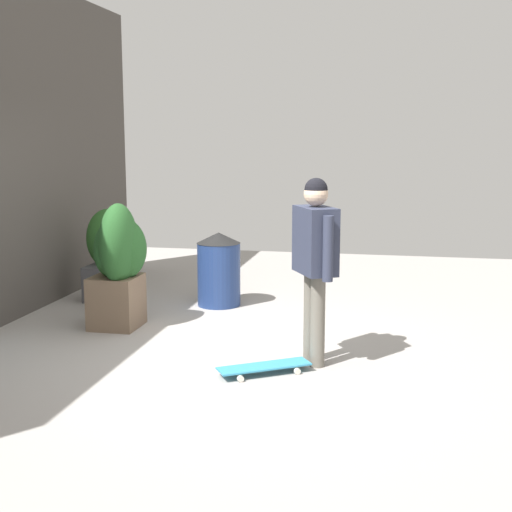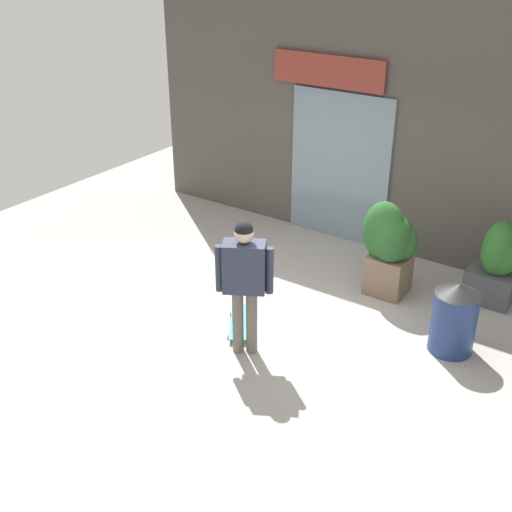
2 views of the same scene
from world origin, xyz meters
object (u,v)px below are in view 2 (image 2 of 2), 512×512
(planter_box_right, at_px, (390,244))
(trash_bin, at_px, (454,317))
(planter_box_left, at_px, (496,262))
(skateboarder, at_px, (244,275))
(skateboard, at_px, (239,322))

(planter_box_right, distance_m, trash_bin, 1.44)
(planter_box_left, height_order, trash_bin, planter_box_left)
(skateboarder, xyz_separation_m, planter_box_right, (0.80, 2.18, -0.28))
(planter_box_right, xyz_separation_m, trash_bin, (1.18, -0.78, -0.29))
(skateboarder, distance_m, planter_box_right, 2.34)
(planter_box_right, bearing_deg, skateboarder, -110.16)
(planter_box_left, bearing_deg, planter_box_right, -153.06)
(skateboarder, distance_m, trash_bin, 2.48)
(skateboarder, bearing_deg, skateboard, 14.26)
(planter_box_left, xyz_separation_m, planter_box_right, (-1.23, -0.62, 0.17))
(skateboard, height_order, planter_box_left, planter_box_left)
(planter_box_left, relative_size, planter_box_right, 0.85)
(skateboarder, xyz_separation_m, skateboard, (-0.36, 0.38, -0.96))
(planter_box_right, height_order, trash_bin, planter_box_right)
(planter_box_left, relative_size, trash_bin, 1.28)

